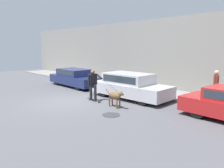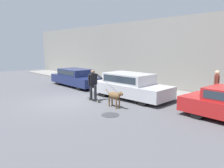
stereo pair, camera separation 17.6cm
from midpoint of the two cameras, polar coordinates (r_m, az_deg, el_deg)
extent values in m
plane|color=#545459|center=(11.72, -11.54, -4.51)|extent=(36.00, 36.00, 0.00)
cube|color=gray|center=(15.88, 8.78, 7.79)|extent=(32.00, 0.30, 4.72)
cube|color=gray|center=(15.03, 5.29, -1.03)|extent=(30.00, 2.48, 0.13)
cylinder|color=black|center=(15.47, -4.68, 0.23)|extent=(0.64, 0.21, 0.64)
cylinder|color=black|center=(14.62, -9.24, -0.40)|extent=(0.64, 0.21, 0.64)
cylinder|color=black|center=(17.77, -10.33, 1.30)|extent=(0.64, 0.21, 0.64)
cylinder|color=black|center=(17.03, -14.52, 0.81)|extent=(0.64, 0.21, 0.64)
cube|color=navy|center=(16.16, -9.85, 1.12)|extent=(4.61, 1.81, 0.59)
cube|color=navy|center=(16.25, -10.26, 3.04)|extent=(2.49, 1.59, 0.48)
cube|color=#28333D|center=(15.85, -12.63, 2.89)|extent=(2.16, 0.05, 0.31)
cylinder|color=black|center=(11.99, 12.11, -2.59)|extent=(0.67, 0.22, 0.66)
cylinder|color=black|center=(10.72, 7.58, -3.89)|extent=(0.67, 0.22, 0.66)
cylinder|color=black|center=(13.67, 2.07, -0.91)|extent=(0.67, 0.22, 0.66)
cylinder|color=black|center=(12.57, -2.77, -1.84)|extent=(0.67, 0.22, 0.66)
cube|color=#BCBCC1|center=(12.14, 4.50, -1.36)|extent=(4.61, 1.96, 0.64)
cube|color=#BCBCC1|center=(12.16, 3.88, 1.51)|extent=(2.69, 1.71, 0.56)
cube|color=#28333D|center=(11.55, 1.23, 1.25)|extent=(2.32, 0.08, 0.36)
cylinder|color=black|center=(10.69, 24.67, -4.76)|extent=(0.66, 0.22, 0.65)
cylinder|color=black|center=(9.36, 20.93, -6.45)|extent=(0.66, 0.22, 0.65)
cylinder|color=brown|center=(10.21, 1.54, -5.14)|extent=(0.07, 0.07, 0.44)
cylinder|color=brown|center=(10.09, 0.76, -5.30)|extent=(0.07, 0.07, 0.44)
cylinder|color=brown|center=(10.61, -0.39, -4.57)|extent=(0.07, 0.07, 0.44)
cylinder|color=brown|center=(10.50, -1.16, -4.73)|extent=(0.07, 0.07, 0.44)
ellipsoid|color=brown|center=(10.26, 0.17, -2.99)|extent=(0.79, 0.39, 0.33)
sphere|color=brown|center=(9.90, 1.83, -2.57)|extent=(0.20, 0.20, 0.20)
cylinder|color=brown|center=(9.84, 2.18, -2.74)|extent=(0.12, 0.10, 0.09)
cylinder|color=brown|center=(10.63, -1.58, -2.01)|extent=(0.31, 0.06, 0.23)
cylinder|color=beige|center=(11.36, -3.72, -4.59)|extent=(0.07, 0.03, 0.07)
cylinder|color=beige|center=(11.28, -4.33, -4.71)|extent=(0.07, 0.03, 0.07)
cylinder|color=beige|center=(11.99, -6.06, -3.88)|extent=(0.07, 0.03, 0.07)
cylinder|color=beige|center=(11.90, -6.65, -3.99)|extent=(0.07, 0.03, 0.07)
cube|color=black|center=(11.62, -5.22, -4.08)|extent=(1.11, 0.16, 0.02)
cylinder|color=#232328|center=(11.42, -4.84, -2.24)|extent=(0.15, 0.15, 0.79)
cylinder|color=#232328|center=(11.73, -5.97, -1.95)|extent=(0.15, 0.15, 0.79)
cube|color=#232328|center=(11.52, -5.44, -0.56)|extent=(0.19, 0.33, 0.16)
cube|color=black|center=(11.46, -5.47, 1.25)|extent=(0.22, 0.42, 0.58)
sphere|color=brown|center=(11.41, -5.50, 3.19)|extent=(0.21, 0.21, 0.21)
cylinder|color=black|center=(11.32, -6.50, 0.96)|extent=(0.09, 0.09, 0.55)
cylinder|color=black|center=(11.37, -3.81, 2.00)|extent=(0.56, 0.18, 0.26)
cylinder|color=black|center=(10.52, -0.80, -0.54)|extent=(1.62, 0.28, 0.55)
cylinder|color=#3D4760|center=(11.75, 24.97, -2.55)|extent=(0.14, 0.14, 0.79)
cylinder|color=#3D4760|center=(11.90, 24.89, -2.39)|extent=(0.14, 0.14, 0.79)
cube|color=brown|center=(11.71, 25.16, 0.78)|extent=(0.36, 0.45, 0.57)
cylinder|color=brown|center=(11.47, 25.30, 0.68)|extent=(0.09, 0.09, 0.54)
cylinder|color=brown|center=(11.95, 25.03, 1.02)|extent=(0.09, 0.09, 0.54)
sphere|color=tan|center=(11.67, 25.30, 2.73)|extent=(0.23, 0.23, 0.23)
cube|color=black|center=(11.53, 25.16, -1.32)|extent=(0.21, 0.28, 0.27)
cylinder|color=#38383D|center=(9.24, -0.79, -8.08)|extent=(0.75, 0.75, 0.01)
camera|label=1|loc=(0.09, -90.45, -0.08)|focal=35.00mm
camera|label=2|loc=(0.09, 89.55, 0.08)|focal=35.00mm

